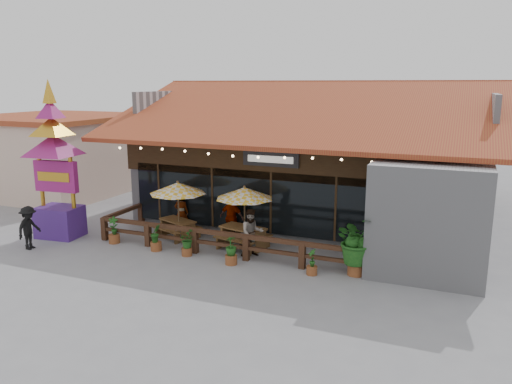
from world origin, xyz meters
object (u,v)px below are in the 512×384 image
at_px(tropical_plant, 357,241).
at_px(pedestrian, 29,228).
at_px(umbrella_right, 244,193).
at_px(picnic_table_left, 178,226).
at_px(umbrella_left, 178,188).
at_px(thai_sign_tower, 54,149).
at_px(picnic_table_right, 243,234).

distance_m(tropical_plant, pedestrian, 11.74).
bearing_deg(pedestrian, umbrella_right, -70.39).
height_order(picnic_table_left, pedestrian, pedestrian).
bearing_deg(pedestrian, picnic_table_left, -58.12).
bearing_deg(picnic_table_left, tropical_plant, -9.62).
bearing_deg(tropical_plant, picnic_table_left, 170.38).
bearing_deg(umbrella_right, umbrella_left, -173.96).
relative_size(umbrella_right, picnic_table_left, 1.23).
bearing_deg(umbrella_left, thai_sign_tower, -162.36).
bearing_deg(umbrella_right, picnic_table_right, -77.96).
distance_m(umbrella_left, tropical_plant, 7.22).
bearing_deg(tropical_plant, umbrella_left, 171.77).
xyz_separation_m(umbrella_right, picnic_table_right, (0.06, -0.27, -1.47)).
relative_size(picnic_table_right, pedestrian, 1.22).
distance_m(thai_sign_tower, tropical_plant, 11.90).
xyz_separation_m(umbrella_left, tropical_plant, (7.09, -1.03, -0.92)).
bearing_deg(tropical_plant, umbrella_right, 163.58).
distance_m(picnic_table_right, tropical_plant, 4.53).
bearing_deg(umbrella_right, tropical_plant, -16.42).
xyz_separation_m(tropical_plant, pedestrian, (-11.56, -2.04, -0.31)).
bearing_deg(thai_sign_tower, picnic_table_left, 20.78).
bearing_deg(pedestrian, thai_sign_tower, -2.08).
bearing_deg(pedestrian, umbrella_left, -61.10).
xyz_separation_m(umbrella_right, pedestrian, (-7.13, -3.35, -1.21)).
relative_size(umbrella_left, tropical_plant, 1.42).
height_order(umbrella_left, umbrella_right, umbrella_left).
xyz_separation_m(umbrella_right, thai_sign_tower, (-7.22, -1.73, 1.47)).
height_order(umbrella_right, pedestrian, umbrella_right).
xyz_separation_m(thai_sign_tower, pedestrian, (0.10, -1.62, -2.68)).
relative_size(picnic_table_left, thai_sign_tower, 0.28).
height_order(picnic_table_left, thai_sign_tower, thai_sign_tower).
bearing_deg(umbrella_left, picnic_table_left, 132.27).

